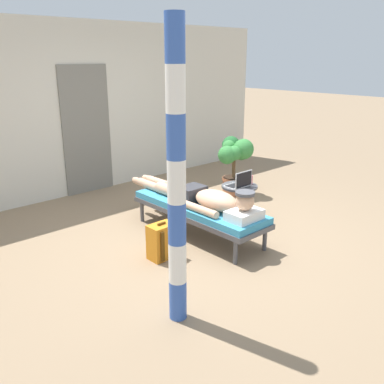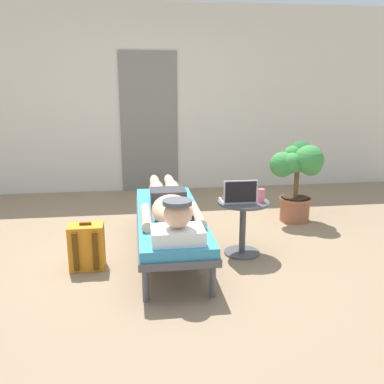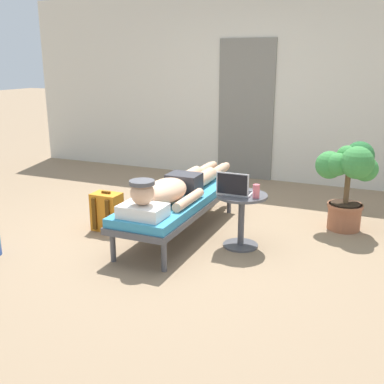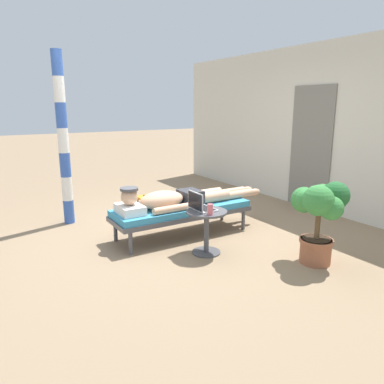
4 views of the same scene
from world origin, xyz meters
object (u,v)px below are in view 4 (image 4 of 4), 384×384
object	(u,v)px
laptop	(200,205)
potted_plant	(319,212)
lounge_chair	(182,211)
backpack	(146,210)
person_reclining	(177,199)
drink_glass	(210,209)
porch_post	(63,140)
side_table	(206,225)

from	to	relation	value
laptop	potted_plant	size ratio (longest dim) A/B	0.33
lounge_chair	backpack	distance (m)	0.78
person_reclining	drink_glass	size ratio (longest dim) A/B	17.33
drink_glass	potted_plant	distance (m)	1.18
backpack	porch_post	world-z (taller)	porch_post
laptop	drink_glass	distance (m)	0.21
person_reclining	laptop	distance (m)	0.63
lounge_chair	person_reclining	size ratio (longest dim) A/B	0.88
lounge_chair	porch_post	world-z (taller)	porch_post
side_table	porch_post	size ratio (longest dim) A/B	0.21
laptop	potted_plant	world-z (taller)	potted_plant
potted_plant	porch_post	world-z (taller)	porch_post
side_table	potted_plant	xyz separation A→B (m)	(0.88, 0.88, 0.24)
person_reclining	potted_plant	xyz separation A→B (m)	(1.56, 0.88, 0.08)
backpack	porch_post	bearing A→B (deg)	-121.79
side_table	drink_glass	distance (m)	0.28
person_reclining	porch_post	distance (m)	1.88
backpack	drink_glass	bearing A→B (deg)	2.49
lounge_chair	porch_post	distance (m)	2.00
lounge_chair	potted_plant	distance (m)	1.78
laptop	backpack	world-z (taller)	laptop
drink_glass	porch_post	bearing A→B (deg)	-154.38
person_reclining	side_table	bearing A→B (deg)	0.31
person_reclining	backpack	world-z (taller)	person_reclining
drink_glass	laptop	bearing A→B (deg)	178.86
drink_glass	porch_post	xyz separation A→B (m)	(-2.19, -1.05, 0.65)
drink_glass	potted_plant	world-z (taller)	potted_plant
drink_glass	person_reclining	bearing A→B (deg)	176.46
backpack	side_table	bearing A→B (deg)	4.96
potted_plant	laptop	bearing A→B (deg)	-135.26
laptop	backpack	size ratio (longest dim) A/B	0.73
drink_glass	porch_post	distance (m)	2.51
potted_plant	porch_post	bearing A→B (deg)	-145.80
person_reclining	backpack	size ratio (longest dim) A/B	5.12
side_table	laptop	world-z (taller)	laptop
lounge_chair	backpack	world-z (taller)	backpack
drink_glass	backpack	size ratio (longest dim) A/B	0.30
backpack	porch_post	size ratio (longest dim) A/B	0.17
lounge_chair	potted_plant	xyz separation A→B (m)	(1.56, 0.81, 0.25)
person_reclining	porch_post	world-z (taller)	porch_post
lounge_chair	potted_plant	world-z (taller)	potted_plant
porch_post	potted_plant	bearing A→B (deg)	34.20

